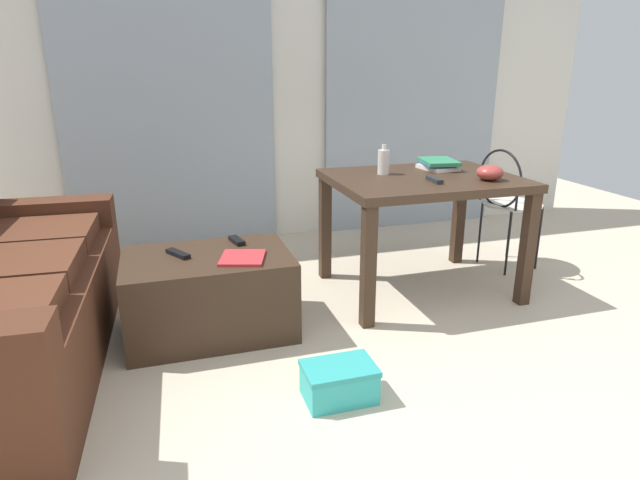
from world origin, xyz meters
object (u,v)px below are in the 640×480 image
(wire_chair, at_px, (506,195))
(tv_remote_primary, at_px, (178,254))
(bottle_near, at_px, (384,162))
(shoebox, at_px, (339,382))
(magazine, at_px, (243,258))
(coffee_table, at_px, (209,294))
(bowl, at_px, (490,173))
(tv_remote_on_table, at_px, (434,180))
(tv_remote_secondary, at_px, (237,241))
(book_stack, at_px, (438,164))
(craft_table, at_px, (423,193))

(wire_chair, distance_m, tv_remote_primary, 2.26)
(bottle_near, height_order, shoebox, bottle_near)
(wire_chair, distance_m, magazine, 1.99)
(wire_chair, height_order, shoebox, wire_chair)
(magazine, bearing_deg, coffee_table, 164.37)
(coffee_table, height_order, bowl, bowl)
(bottle_near, bearing_deg, tv_remote_on_table, -57.83)
(tv_remote_on_table, distance_m, tv_remote_secondary, 1.19)
(bowl, bearing_deg, coffee_table, 178.96)
(bowl, xyz_separation_m, tv_remote_primary, (-1.80, 0.07, -0.34))
(book_stack, height_order, shoebox, book_stack)
(wire_chair, distance_m, tv_remote_secondary, 1.92)
(bowl, relative_size, book_stack, 0.50)
(craft_table, height_order, tv_remote_primary, craft_table)
(bowl, distance_m, tv_remote_secondary, 1.53)
(coffee_table, bearing_deg, craft_table, 7.99)
(craft_table, bearing_deg, magazine, -165.69)
(coffee_table, xyz_separation_m, tv_remote_secondary, (0.19, 0.17, 0.23))
(bottle_near, bearing_deg, wire_chair, 3.25)
(wire_chair, bearing_deg, bowl, -136.72)
(coffee_table, distance_m, book_stack, 1.68)
(coffee_table, relative_size, bowl, 5.56)
(bowl, bearing_deg, craft_table, 145.10)
(wire_chair, distance_m, book_stack, 0.60)
(craft_table, height_order, shoebox, craft_table)
(tv_remote_primary, bearing_deg, bottle_near, -17.13)
(tv_remote_primary, bearing_deg, shoebox, -83.96)
(craft_table, height_order, wire_chair, wire_chair)
(craft_table, relative_size, shoebox, 3.59)
(craft_table, xyz_separation_m, tv_remote_primary, (-1.49, -0.15, -0.19))
(craft_table, bearing_deg, bowl, -34.90)
(wire_chair, xyz_separation_m, book_stack, (-0.55, -0.01, 0.24))
(craft_table, relative_size, tv_remote_on_table, 7.20)
(craft_table, xyz_separation_m, magazine, (-1.17, -0.30, -0.19))
(coffee_table, xyz_separation_m, tv_remote_primary, (-0.14, 0.04, 0.23))
(coffee_table, xyz_separation_m, magazine, (0.17, -0.11, 0.23))
(tv_remote_on_table, height_order, shoebox, tv_remote_on_table)
(craft_table, xyz_separation_m, wire_chair, (0.75, 0.19, -0.11))
(craft_table, bearing_deg, coffee_table, -172.01)
(tv_remote_on_table, bearing_deg, shoebox, -132.64)
(craft_table, distance_m, tv_remote_primary, 1.51)
(bowl, bearing_deg, magazine, -176.90)
(tv_remote_primary, relative_size, tv_remote_secondary, 1.17)
(coffee_table, relative_size, magazine, 3.73)
(bowl, xyz_separation_m, book_stack, (-0.12, 0.40, -0.01))
(craft_table, distance_m, magazine, 1.23)
(tv_remote_primary, bearing_deg, magazine, -55.39)
(tv_remote_on_table, relative_size, shoebox, 0.50)
(bottle_near, xyz_separation_m, bowl, (0.52, -0.35, -0.03))
(wire_chair, distance_m, bowl, 0.65)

